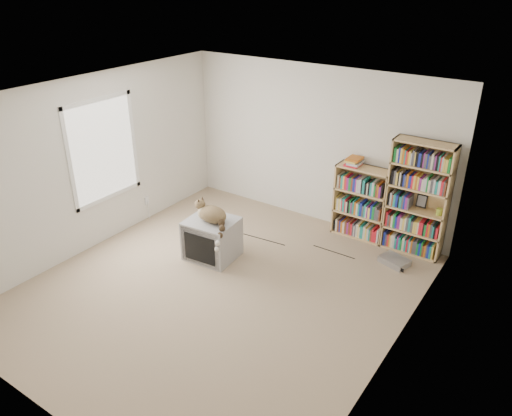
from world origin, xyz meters
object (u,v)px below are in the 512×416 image
Objects in this scene: bookcase_tall at (418,201)px; bookcase_short at (361,205)px; crt_tv at (212,238)px; cat at (213,218)px; dvd_player at (394,261)px.

bookcase_tall reaches higher than bookcase_short.
crt_tv is 1.14× the size of cat.
bookcase_short is 1.02m from dvd_player.
crt_tv is 2.60m from dvd_player.
dvd_player is at bearing 24.81° from crt_tv.
bookcase_short is at bearing 179.91° from bookcase_tall.
crt_tv is 0.40m from cat.
dvd_player is (2.15, 1.36, -0.63)m from cat.
bookcase_short is 2.94× the size of dvd_player.
bookcase_short is at bearing 163.98° from dvd_player.
bookcase_short reaches higher than dvd_player.
dvd_player is (-0.06, -0.49, -0.76)m from bookcase_tall.
cat is at bearing -140.09° from bookcase_tall.
cat is 2.32m from bookcase_short.
bookcase_tall is 4.37× the size of dvd_player.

